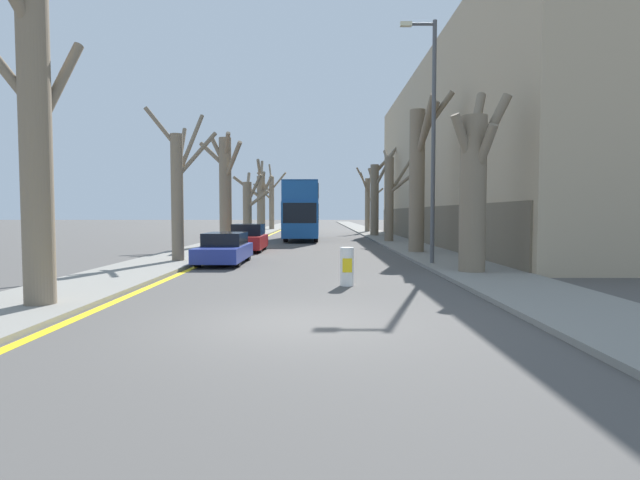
{
  "coord_description": "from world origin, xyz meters",
  "views": [
    {
      "loc": [
        0.51,
        -9.28,
        2.05
      ],
      "look_at": [
        0.47,
        24.2,
        0.26
      ],
      "focal_mm": 28.0,
      "sensor_mm": 36.0,
      "label": 1
    }
  ],
  "objects": [
    {
      "name": "lamp_post",
      "position": [
        4.8,
        10.09,
        5.17
      ],
      "size": [
        1.4,
        0.2,
        9.4
      ],
      "color": "#4C4F54",
      "rests_on": "ground"
    },
    {
      "name": "street_tree_right_2",
      "position": [
        5.43,
        25.6,
        3.24
      ],
      "size": [
        2.32,
        3.44,
        6.63
      ],
      "color": "#7A6B56",
      "rests_on": "ground"
    },
    {
      "name": "street_tree_right_3",
      "position": [
        5.47,
        34.94,
        3.72
      ],
      "size": [
        2.9,
        3.21,
        8.14
      ],
      "color": "#7A6B56",
      "rests_on": "ground"
    },
    {
      "name": "street_tree_left_4",
      "position": [
        -5.5,
        41.18,
        3.51
      ],
      "size": [
        4.02,
        4.59,
        7.55
      ],
      "color": "#7A6B56",
      "rests_on": "ground"
    },
    {
      "name": "kerb_line_stripe",
      "position": [
        -4.26,
        50.0,
        0.0
      ],
      "size": [
        0.24,
        120.0,
        0.01
      ],
      "primitive_type": "cube",
      "color": "yellow",
      "rests_on": "ground"
    },
    {
      "name": "street_tree_left_1",
      "position": [
        -5.32,
        11.34,
        3.11
      ],
      "size": [
        2.82,
        2.26,
        6.44
      ],
      "color": "#7A6B56",
      "rests_on": "ground"
    },
    {
      "name": "parked_car_1",
      "position": [
        -3.4,
        17.73,
        0.69
      ],
      "size": [
        1.78,
        4.08,
        1.48
      ],
      "color": "maroon",
      "rests_on": "ground"
    },
    {
      "name": "building_facade_right",
      "position": [
        12.39,
        25.49,
        6.18
      ],
      "size": [
        10.08,
        38.0,
        12.38
      ],
      "color": "tan",
      "rests_on": "ground"
    },
    {
      "name": "street_tree_right_0",
      "position": [
        5.61,
        7.3,
        2.95
      ],
      "size": [
        2.14,
        2.06,
        6.22
      ],
      "color": "#7A6B56",
      "rests_on": "ground"
    },
    {
      "name": "parked_car_0",
      "position": [
        -3.4,
        11.08,
        0.61
      ],
      "size": [
        1.74,
        4.49,
        1.26
      ],
      "color": "navy",
      "rests_on": "ground"
    },
    {
      "name": "street_tree_right_1",
      "position": [
        5.44,
        15.83,
        3.98
      ],
      "size": [
        1.92,
        2.45,
        7.86
      ],
      "color": "#7A6B56",
      "rests_on": "ground"
    },
    {
      "name": "double_decker_bus",
      "position": [
        -0.86,
        29.3,
        2.46
      ],
      "size": [
        2.54,
        10.23,
        4.35
      ],
      "color": "#19519E",
      "rests_on": "ground"
    },
    {
      "name": "street_tree_left_0",
      "position": [
        -5.55,
        1.3,
        3.86
      ],
      "size": [
        2.8,
        2.72,
        8.15
      ],
      "color": "#7A6B56",
      "rests_on": "ground"
    },
    {
      "name": "ground_plane",
      "position": [
        0.0,
        0.0,
        0.0
      ],
      "size": [
        300.0,
        300.0,
        0.0
      ],
      "primitive_type": "plane",
      "color": "#4C4947"
    },
    {
      "name": "street_tree_right_4",
      "position": [
        5.6,
        44.27,
        3.31
      ],
      "size": [
        3.06,
        3.87,
        6.87
      ],
      "color": "#7A6B56",
      "rests_on": "ground"
    },
    {
      "name": "street_tree_left_5",
      "position": [
        -5.55,
        52.49,
        3.76
      ],
      "size": [
        3.98,
        3.88,
        8.25
      ],
      "color": "#7A6B56",
      "rests_on": "ground"
    },
    {
      "name": "street_tree_left_3",
      "position": [
        -5.4,
        31.88,
        2.57
      ],
      "size": [
        2.31,
        2.38,
        5.53
      ],
      "color": "#7A6B56",
      "rests_on": "ground"
    },
    {
      "name": "sidewalk_right",
      "position": [
        5.92,
        50.0,
        0.06
      ],
      "size": [
        2.97,
        120.0,
        0.12
      ],
      "primitive_type": "cube",
      "color": "gray",
      "rests_on": "ground"
    },
    {
      "name": "sidewalk_left",
      "position": [
        -5.92,
        50.0,
        0.06
      ],
      "size": [
        2.97,
        120.0,
        0.12
      ],
      "primitive_type": "cube",
      "color": "gray",
      "rests_on": "ground"
    },
    {
      "name": "traffic_bollard",
      "position": [
        1.27,
        4.79,
        0.55
      ],
      "size": [
        0.38,
        0.39,
        1.09
      ],
      "color": "white",
      "rests_on": "ground"
    },
    {
      "name": "street_tree_left_2",
      "position": [
        -5.4,
        21.89,
        3.69
      ],
      "size": [
        3.02,
        2.09,
        6.97
      ],
      "color": "#7A6B56",
      "rests_on": "ground"
    }
  ]
}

